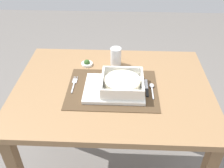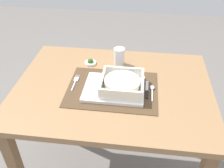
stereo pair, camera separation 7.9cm
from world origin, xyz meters
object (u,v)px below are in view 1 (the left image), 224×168
object	(u,v)px
dining_table	(113,103)
fork	(74,83)
butter_knife	(147,89)
drinking_glass	(116,57)
bread_knife	(142,92)
condiment_saucer	(87,63)
porridge_bowl	(122,83)
spoon	(152,87)

from	to	relation	value
dining_table	fork	xyz separation A→B (m)	(-0.19, 0.01, 0.12)
butter_knife	drinking_glass	size ratio (longest dim) A/B	1.39
bread_knife	condiment_saucer	size ratio (longest dim) A/B	2.18
bread_knife	porridge_bowl	bearing A→B (deg)	168.62
dining_table	fork	size ratio (longest dim) A/B	7.13
butter_knife	bread_knife	bearing A→B (deg)	-136.64
fork	drinking_glass	world-z (taller)	drinking_glass
fork	condiment_saucer	world-z (taller)	condiment_saucer
drinking_glass	condiment_saucer	size ratio (longest dim) A/B	1.60
drinking_glass	condiment_saucer	distance (m)	0.16
spoon	butter_knife	size ratio (longest dim) A/B	0.85
bread_knife	butter_knife	bearing A→B (deg)	36.76
porridge_bowl	bread_knife	world-z (taller)	porridge_bowl
porridge_bowl	fork	size ratio (longest dim) A/B	1.45
butter_knife	bread_knife	xyz separation A→B (m)	(-0.03, -0.02, 0.00)
porridge_bowl	drinking_glass	xyz separation A→B (m)	(-0.04, 0.23, 0.00)
porridge_bowl	drinking_glass	size ratio (longest dim) A/B	1.99
condiment_saucer	bread_knife	bearing A→B (deg)	-38.98
porridge_bowl	fork	world-z (taller)	porridge_bowl
porridge_bowl	condiment_saucer	distance (m)	0.30
drinking_glass	condiment_saucer	bearing A→B (deg)	-175.09
porridge_bowl	drinking_glass	bearing A→B (deg)	99.22
fork	condiment_saucer	distance (m)	0.18
porridge_bowl	condiment_saucer	size ratio (longest dim) A/B	3.18
spoon	butter_knife	xyz separation A→B (m)	(-0.02, -0.01, -0.00)
butter_knife	porridge_bowl	bearing A→B (deg)	-172.47
butter_knife	bread_knife	distance (m)	0.03
porridge_bowl	butter_knife	world-z (taller)	porridge_bowl
drinking_glass	dining_table	bearing A→B (deg)	-92.53
bread_knife	condiment_saucer	distance (m)	0.37
drinking_glass	fork	bearing A→B (deg)	-135.96
fork	drinking_glass	size ratio (longest dim) A/B	1.37
butter_knife	bread_knife	size ratio (longest dim) A/B	1.02
fork	condiment_saucer	xyz separation A→B (m)	(0.04, 0.18, 0.00)
dining_table	spoon	xyz separation A→B (m)	(0.19, -0.01, 0.12)
fork	butter_knife	world-z (taller)	butter_knife
spoon	drinking_glass	bearing A→B (deg)	134.56
bread_knife	condiment_saucer	bearing A→B (deg)	137.16
butter_knife	condiment_saucer	distance (m)	0.38
porridge_bowl	condiment_saucer	world-z (taller)	porridge_bowl
porridge_bowl	bread_knife	size ratio (longest dim) A/B	1.46
dining_table	butter_knife	world-z (taller)	butter_knife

